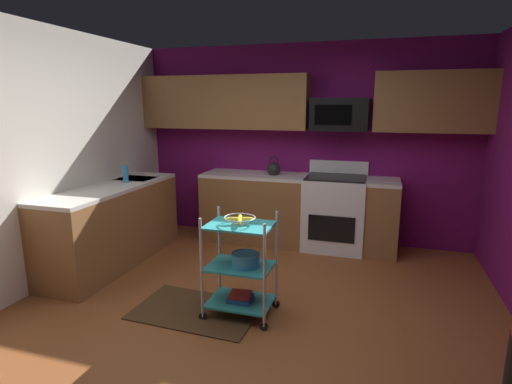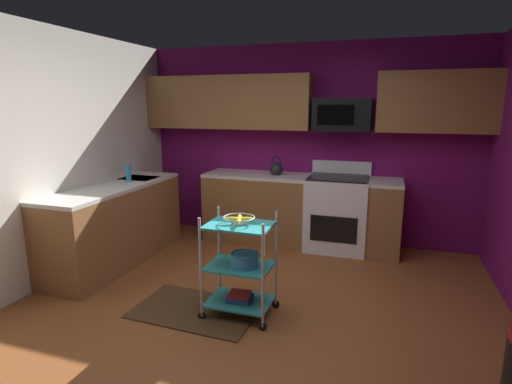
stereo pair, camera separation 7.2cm
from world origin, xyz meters
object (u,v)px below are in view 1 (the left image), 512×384
oven_range (335,212)px  rolling_cart (240,266)px  kettle (274,169)px  fruit_bowl (240,219)px  microwave (340,115)px  book_stack (240,297)px  mixing_bowl_large (245,259)px  dish_soap_bottle (125,174)px

oven_range → rolling_cart: (-0.59, -1.97, -0.02)m
rolling_cart → kettle: bearing=96.2°
oven_range → fruit_bowl: bearing=-106.8°
microwave → book_stack: microwave is taller
fruit_bowl → mixing_bowl_large: (0.05, 0.00, -0.36)m
fruit_bowl → book_stack: bearing=0.0°
kettle → dish_soap_bottle: kettle is taller
oven_range → fruit_bowl: size_ratio=4.04×
kettle → fruit_bowl: bearing=-83.8°
fruit_bowl → kettle: bearing=96.2°
rolling_cart → book_stack: (-0.00, -0.00, -0.29)m
rolling_cart → kettle: (-0.21, 1.96, 0.54)m
oven_range → kettle: 0.96m
mixing_bowl_large → kettle: bearing=97.6°
fruit_bowl → dish_soap_bottle: (-1.76, 0.95, 0.14)m
mixing_bowl_large → kettle: kettle is taller
rolling_cart → mixing_bowl_large: rolling_cart is taller
mixing_bowl_large → book_stack: (-0.05, -0.00, -0.36)m
microwave → rolling_cart: bearing=-106.0°
fruit_bowl → kettle: kettle is taller
mixing_bowl_large → kettle: (-0.26, 1.96, 0.48)m
rolling_cart → mixing_bowl_large: (0.05, 0.00, 0.07)m
book_stack → kettle: (-0.21, 1.96, 0.83)m
book_stack → rolling_cart: bearing=63.4°
fruit_bowl → kettle: size_ratio=1.03×
mixing_bowl_large → book_stack: 0.36m
oven_range → kettle: kettle is taller
mixing_bowl_large → dish_soap_bottle: (-1.81, 0.95, 0.50)m
rolling_cart → book_stack: bearing=-116.6°
dish_soap_bottle → mixing_bowl_large: bearing=-27.6°
oven_range → book_stack: bearing=-106.8°
microwave → fruit_bowl: (-0.59, -2.07, -0.82)m
rolling_cart → fruit_bowl: 0.42m
dish_soap_bottle → kettle: bearing=33.3°
dish_soap_bottle → microwave: bearing=25.5°
rolling_cart → fruit_bowl: (-0.00, -0.00, 0.42)m
microwave → mixing_bowl_large: microwave is taller
oven_range → kettle: (-0.81, -0.00, 0.52)m
oven_range → dish_soap_bottle: (-2.36, -1.02, 0.54)m
oven_range → book_stack: (-0.59, -1.97, -0.32)m
oven_range → rolling_cart: oven_range is taller
rolling_cart → dish_soap_bottle: (-1.76, 0.95, 0.57)m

